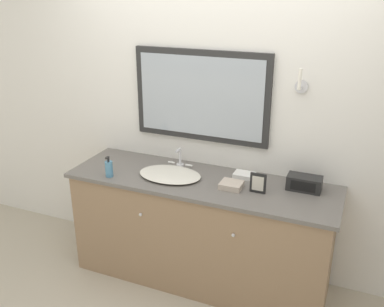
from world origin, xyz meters
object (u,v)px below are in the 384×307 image
(sink_basin, at_px, (170,174))
(appliance_box, at_px, (304,183))
(picture_frame, at_px, (258,183))
(soap_bottle, at_px, (109,169))

(sink_basin, height_order, appliance_box, sink_basin)
(sink_basin, distance_m, picture_frame, 0.68)
(sink_basin, height_order, picture_frame, sink_basin)
(appliance_box, xyz_separation_m, picture_frame, (-0.29, -0.17, 0.02))
(soap_bottle, relative_size, picture_frame, 1.12)
(appliance_box, bearing_deg, picture_frame, -149.38)
(sink_basin, relative_size, picture_frame, 3.31)
(appliance_box, height_order, picture_frame, picture_frame)
(sink_basin, bearing_deg, appliance_box, 9.12)
(appliance_box, distance_m, picture_frame, 0.34)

